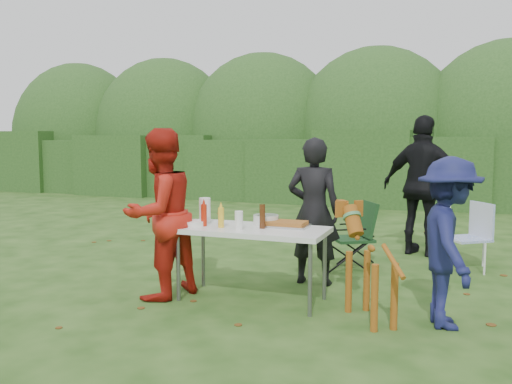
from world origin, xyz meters
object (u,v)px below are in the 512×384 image
(folding_table, at_px, (252,233))
(person_red_jacket, at_px, (160,214))
(beer_bottle, at_px, (262,216))
(mustard_bottle, at_px, (221,218))
(dog, at_px, (371,266))
(ketchup_bottle, at_px, (204,215))
(person_black_puffy, at_px, (423,186))
(person_cook, at_px, (314,211))
(paper_towel_roll, at_px, (205,210))
(camping_chair, at_px, (352,235))
(child, at_px, (449,242))
(lawn_chair, at_px, (466,236))

(folding_table, distance_m, person_red_jacket, 0.96)
(person_red_jacket, xyz_separation_m, beer_bottle, (1.03, 0.22, -0.00))
(mustard_bottle, bearing_deg, person_red_jacket, -168.42)
(folding_table, distance_m, dog, 1.24)
(folding_table, xyz_separation_m, dog, (1.21, -0.19, -0.19))
(ketchup_bottle, bearing_deg, person_black_puffy, 55.99)
(person_black_puffy, bearing_deg, person_cook, 78.28)
(paper_towel_roll, bearing_deg, person_black_puffy, 52.59)
(dog, xyz_separation_m, paper_towel_roll, (-1.79, 0.31, 0.37))
(mustard_bottle, relative_size, ketchup_bottle, 0.91)
(camping_chair, bearing_deg, folding_table, 35.70)
(ketchup_bottle, bearing_deg, child, -0.12)
(mustard_bottle, distance_m, beer_bottle, 0.41)
(person_cook, relative_size, lawn_chair, 1.96)
(mustard_bottle, xyz_separation_m, beer_bottle, (0.40, 0.10, 0.02))
(person_black_puffy, height_order, camping_chair, person_black_puffy)
(folding_table, height_order, beer_bottle, beer_bottle)
(camping_chair, bearing_deg, mustard_bottle, 29.38)
(person_black_puffy, distance_m, paper_towel_roll, 3.34)
(dog, bearing_deg, beer_bottle, 45.62)
(folding_table, bearing_deg, person_red_jacket, -165.61)
(child, bearing_deg, person_red_jacket, 78.50)
(beer_bottle, bearing_deg, child, -2.68)
(camping_chair, xyz_separation_m, lawn_chair, (1.33, 0.45, -0.00))
(person_red_jacket, height_order, mustard_bottle, person_red_jacket)
(paper_towel_roll, bearing_deg, person_red_jacket, -132.34)
(person_black_puffy, bearing_deg, camping_chair, 71.81)
(folding_table, height_order, dog, dog)
(mustard_bottle, bearing_deg, paper_towel_roll, 141.47)
(person_red_jacket, distance_m, paper_towel_roll, 0.49)
(lawn_chair, height_order, mustard_bottle, mustard_bottle)
(camping_chair, bearing_deg, person_red_jacket, 18.17)
(person_cook, relative_size, ketchup_bottle, 7.44)
(person_cook, xyz_separation_m, beer_bottle, (-0.30, -0.83, 0.04))
(person_black_puffy, relative_size, ketchup_bottle, 8.78)
(beer_bottle, bearing_deg, mustard_bottle, -166.52)
(folding_table, height_order, lawn_chair, lawn_chair)
(beer_bottle, relative_size, paper_towel_roll, 0.92)
(folding_table, bearing_deg, paper_towel_roll, 167.51)
(child, distance_m, paper_towel_roll, 2.45)
(folding_table, xyz_separation_m, paper_towel_roll, (-0.58, 0.13, 0.18))
(beer_bottle, bearing_deg, camping_chair, 70.99)
(camping_chair, relative_size, beer_bottle, 3.51)
(folding_table, distance_m, paper_towel_roll, 0.62)
(person_red_jacket, xyz_separation_m, mustard_bottle, (0.62, 0.13, -0.02))
(person_cook, height_order, person_red_jacket, person_red_jacket)
(mustard_bottle, xyz_separation_m, paper_towel_roll, (-0.29, 0.23, 0.03))
(camping_chair, xyz_separation_m, beer_bottle, (-0.58, -1.68, 0.44))
(person_red_jacket, distance_m, dog, 2.15)
(person_black_puffy, relative_size, camping_chair, 2.30)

